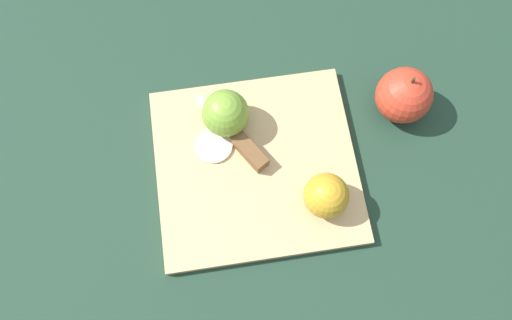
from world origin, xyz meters
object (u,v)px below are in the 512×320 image
Objects in this scene: apple_half_left at (326,196)px; apple_whole at (404,95)px; apple_half_right at (226,113)px; knife at (245,146)px.

apple_half_left is 0.66× the size of apple_whole.
apple_whole is (-0.28, 0.03, -0.01)m from apple_half_right.
apple_half_left is at bearing -166.17° from knife.
knife is (0.10, -0.11, -0.02)m from apple_half_left.
apple_whole is at bearing -75.21° from apple_half_right.
knife is 1.49× the size of apple_whole.
knife is at bearing -173.72° from apple_half_left.
apple_half_left is 0.45× the size of knife.
apple_half_right is 0.06m from knife.
apple_whole reaches higher than apple_half_left.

